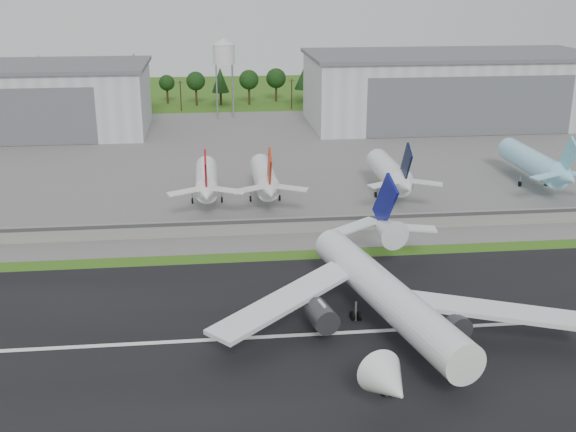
{
  "coord_description": "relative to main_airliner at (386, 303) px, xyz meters",
  "views": [
    {
      "loc": [
        -11.52,
        -86.73,
        52.17
      ],
      "look_at": [
        2.64,
        40.0,
        9.0
      ],
      "focal_mm": 45.0,
      "sensor_mm": 36.0,
      "label": 1
    }
  ],
  "objects": [
    {
      "name": "ground",
      "position": [
        -14.08,
        -9.57,
        -4.89
      ],
      "size": [
        600.0,
        600.0,
        0.0
      ],
      "primitive_type": "plane",
      "color": "#3C6417",
      "rests_on": "ground"
    },
    {
      "name": "runway",
      "position": [
        -14.08,
        0.43,
        -4.84
      ],
      "size": [
        320.0,
        60.0,
        0.1
      ],
      "primitive_type": "cube",
      "color": "black",
      "rests_on": "ground"
    },
    {
      "name": "runway_centerline",
      "position": [
        -14.08,
        0.43,
        -4.78
      ],
      "size": [
        220.0,
        1.0,
        0.02
      ],
      "primitive_type": "cube",
      "color": "white",
      "rests_on": "runway"
    },
    {
      "name": "apron",
      "position": [
        -14.08,
        110.43,
        -4.84
      ],
      "size": [
        320.0,
        150.0,
        0.1
      ],
      "primitive_type": "cube",
      "color": "slate",
      "rests_on": "ground"
    },
    {
      "name": "blast_fence",
      "position": [
        -14.08,
        45.41,
        -3.09
      ],
      "size": [
        240.0,
        0.61,
        3.5
      ],
      "color": "gray",
      "rests_on": "ground"
    },
    {
      "name": "hangar_west",
      "position": [
        -94.08,
        155.34,
        6.74
      ],
      "size": [
        97.0,
        44.0,
        23.2
      ],
      "color": "silver",
      "rests_on": "ground"
    },
    {
      "name": "hangar_east",
      "position": [
        60.92,
        155.34,
        7.73
      ],
      "size": [
        102.0,
        47.0,
        25.2
      ],
      "color": "silver",
      "rests_on": "ground"
    },
    {
      "name": "water_tower",
      "position": [
        -19.08,
        175.43,
        19.66
      ],
      "size": [
        8.4,
        8.4,
        29.4
      ],
      "color": "#99999E",
      "rests_on": "ground"
    },
    {
      "name": "utility_poles",
      "position": [
        -14.08,
        190.43,
        -4.89
      ],
      "size": [
        230.0,
        3.0,
        12.0
      ],
      "primitive_type": null,
      "color": "black",
      "rests_on": "ground"
    },
    {
      "name": "treeline",
      "position": [
        -14.08,
        205.43,
        -4.89
      ],
      "size": [
        320.0,
        16.0,
        22.0
      ],
      "primitive_type": null,
      "color": "black",
      "rests_on": "ground"
    },
    {
      "name": "main_airliner",
      "position": [
        0.0,
        0.0,
        0.0
      ],
      "size": [
        55.88,
        58.79,
        18.17
      ],
      "rotation": [
        0.0,
        0.0,
        3.36
      ],
      "color": "white",
      "rests_on": "runway"
    },
    {
      "name": "parked_jet_red_a",
      "position": [
        -26.56,
        66.94,
        1.01
      ],
      "size": [
        7.36,
        31.29,
        16.39
      ],
      "color": "white",
      "rests_on": "ground"
    },
    {
      "name": "parked_jet_red_b",
      "position": [
        -12.73,
        66.95,
        1.08
      ],
      "size": [
        7.36,
        31.29,
        16.46
      ],
      "color": "white",
      "rests_on": "ground"
    },
    {
      "name": "parked_jet_navy",
      "position": [
        17.82,
        66.99,
        1.32
      ],
      "size": [
        7.36,
        31.29,
        16.73
      ],
      "color": "white",
      "rests_on": "ground"
    },
    {
      "name": "parked_jet_skyblue",
      "position": [
        56.65,
        72.01,
        1.39
      ],
      "size": [
        7.36,
        37.29,
        16.84
      ],
      "color": "#93E0FF",
      "rests_on": "ground"
    }
  ]
}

